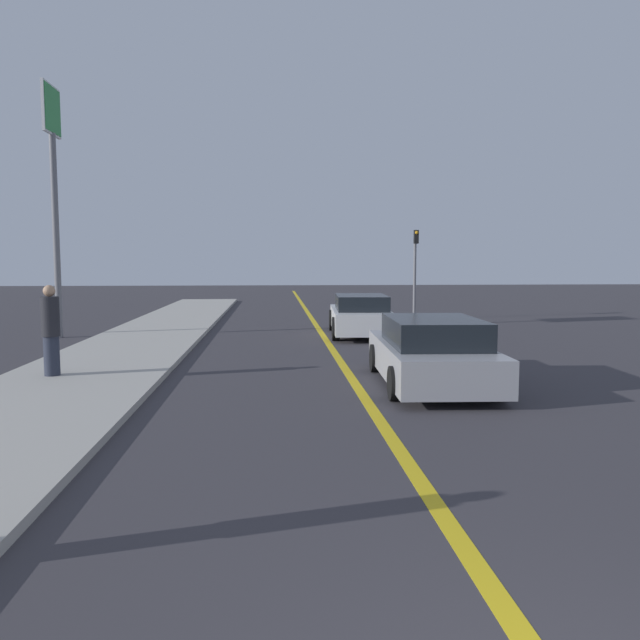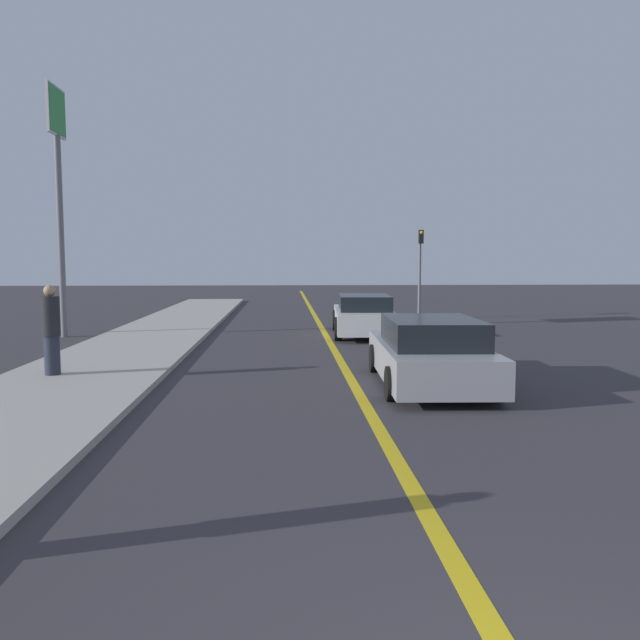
% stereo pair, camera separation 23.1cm
% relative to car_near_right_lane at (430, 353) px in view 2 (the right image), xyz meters
% --- Properties ---
extents(road_center_line, '(0.20, 60.00, 0.01)m').
position_rel_car_near_right_lane_xyz_m(road_center_line, '(-1.45, 8.52, -0.63)').
color(road_center_line, gold).
rests_on(road_center_line, ground_plane).
extents(sidewalk_left, '(3.24, 35.42, 0.12)m').
position_rel_car_near_right_lane_xyz_m(sidewalk_left, '(-6.87, 8.23, -0.57)').
color(sidewalk_left, '#ADA89E').
rests_on(sidewalk_left, ground_plane).
extents(car_near_right_lane, '(2.15, 4.59, 1.31)m').
position_rel_car_near_right_lane_xyz_m(car_near_right_lane, '(0.00, 0.00, 0.00)').
color(car_near_right_lane, '#9E9EA3').
rests_on(car_near_right_lane, ground_plane).
extents(car_ahead_center, '(2.12, 4.66, 1.31)m').
position_rel_car_near_right_lane_xyz_m(car_ahead_center, '(-0.24, 8.18, 0.02)').
color(car_ahead_center, silver).
rests_on(car_ahead_center, ground_plane).
extents(pedestrian_mid_group, '(0.36, 0.36, 1.80)m').
position_rel_car_near_right_lane_xyz_m(pedestrian_mid_group, '(-7.44, 0.89, 0.40)').
color(pedestrian_mid_group, '#282D3D').
rests_on(pedestrian_mid_group, sidewalk_left).
extents(traffic_light, '(0.18, 0.40, 3.65)m').
position_rel_car_near_right_lane_xyz_m(traffic_light, '(2.77, 13.59, 1.64)').
color(traffic_light, slate).
rests_on(traffic_light, ground_plane).
extents(roadside_sign, '(0.20, 1.44, 7.72)m').
position_rel_car_near_right_lane_xyz_m(roadside_sign, '(-9.74, 8.26, 4.86)').
color(roadside_sign, slate).
rests_on(roadside_sign, ground_plane).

